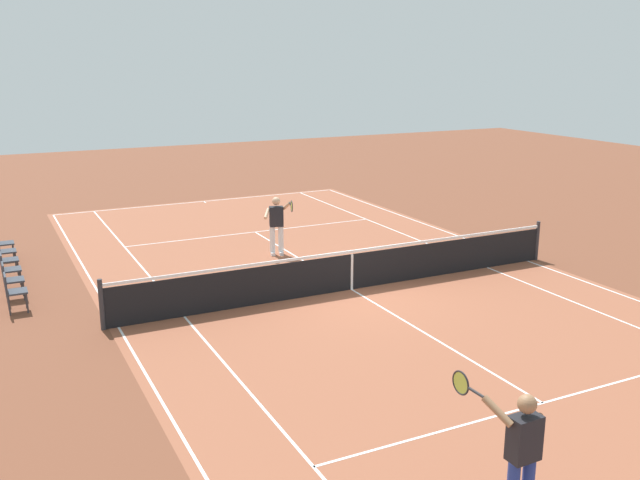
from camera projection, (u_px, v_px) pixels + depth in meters
name	position (u px, v px, depth m)	size (l,w,h in m)	color
ground_plane	(351.00, 289.00, 16.86)	(60.00, 60.00, 0.00)	brown
court_slab	(351.00, 289.00, 16.86)	(24.20, 11.40, 0.00)	#935138
court_line_markings	(351.00, 289.00, 16.86)	(23.85, 11.05, 0.01)	white
tennis_net	(352.00, 270.00, 16.74)	(0.10, 11.70, 1.08)	#2D2D33
tennis_player_near	(277.00, 223.00, 19.62)	(1.17, 0.74, 1.70)	white
tennis_player_far	(521.00, 450.00, 8.25)	(1.05, 0.78, 1.70)	navy
tennis_ball	(267.00, 287.00, 16.94)	(0.07, 0.07, 0.07)	#CCE01E
spectator_chair_0	(12.00, 290.00, 15.23)	(0.44, 0.44, 0.88)	#38383D
spectator_chair_1	(10.00, 278.00, 16.03)	(0.44, 0.44, 0.88)	#38383D
spectator_chair_2	(7.00, 268.00, 16.82)	(0.44, 0.44, 0.88)	#38383D
spectator_chair_3	(5.00, 258.00, 17.62)	(0.44, 0.44, 0.88)	#38383D
spectator_chair_4	(4.00, 249.00, 18.42)	(0.44, 0.44, 0.88)	#38383D
spectator_chair_5	(2.00, 242.00, 19.21)	(0.44, 0.44, 0.88)	#38383D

